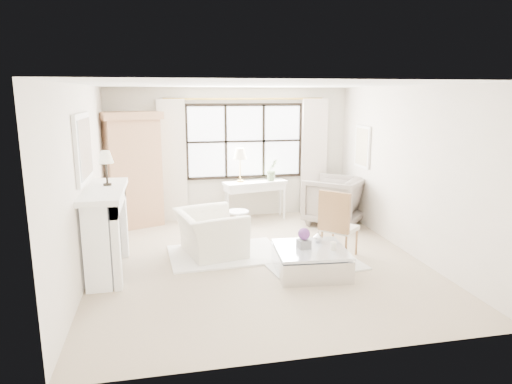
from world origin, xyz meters
TOP-DOWN VIEW (x-y plane):
  - floor at (0.00, 0.00)m, footprint 5.50×5.50m
  - ceiling at (0.00, 0.00)m, footprint 5.50×5.50m
  - wall_back at (0.00, 2.75)m, footprint 5.00×0.00m
  - wall_front at (0.00, -2.75)m, footprint 5.00×0.00m
  - wall_left at (-2.50, 0.00)m, footprint 0.00×5.50m
  - wall_right at (2.50, 0.00)m, footprint 0.00×5.50m
  - window_pane at (0.30, 2.73)m, footprint 2.40×0.02m
  - window_frame at (0.30, 2.72)m, footprint 2.50×0.04m
  - curtain_rod at (0.30, 2.67)m, footprint 3.30×0.04m
  - curtain_left at (-1.20, 2.65)m, footprint 0.55×0.10m
  - curtain_right at (1.80, 2.65)m, footprint 0.55×0.10m
  - fireplace at (-2.27, 0.00)m, footprint 0.58×1.66m
  - mirror_frame at (-2.47, 0.00)m, footprint 0.05×1.15m
  - mirror_glass at (-2.44, 0.00)m, footprint 0.02×1.00m
  - art_frame at (2.47, 1.70)m, footprint 0.04×0.62m
  - art_canvas at (2.45, 1.70)m, footprint 0.01×0.52m
  - mantel_lamp at (-2.20, 0.20)m, footprint 0.22×0.22m
  - armoire at (-1.98, 2.42)m, footprint 1.30×1.05m
  - console_table at (0.45, 2.44)m, footprint 1.36×0.71m
  - console_lamp at (0.15, 2.45)m, footprint 0.28×0.28m
  - orchid_plant at (0.82, 2.44)m, footprint 0.30×0.27m
  - side_table at (-0.11, 1.22)m, footprint 0.40×0.40m
  - rug_left at (-0.46, 0.36)m, footprint 1.85×1.36m
  - rug_right at (0.80, -0.30)m, footprint 1.59×1.29m
  - club_armchair at (-0.69, 0.45)m, footprint 1.19×1.29m
  - wingback_chair at (1.94, 1.74)m, footprint 1.46×1.46m
  - french_chair at (1.32, -0.06)m, footprint 0.68×0.68m
  - coffee_table at (0.66, -0.64)m, footprint 1.08×1.08m
  - planter_box at (0.55, -0.62)m, footprint 0.19×0.19m
  - planter_flowers at (0.55, -0.62)m, footprint 0.18×0.18m
  - pillar_candle at (0.94, -0.79)m, footprint 0.09×0.09m
  - coffee_vase at (0.85, -0.39)m, footprint 0.18×0.18m

SIDE VIEW (x-z plane):
  - floor at x=0.00m, z-range 0.00..0.00m
  - rug_right at x=0.80m, z-range 0.00..0.03m
  - rug_left at x=-0.46m, z-range 0.00..0.03m
  - coffee_table at x=0.66m, z-range -0.01..0.37m
  - french_chair at x=1.32m, z-range -0.23..0.85m
  - side_table at x=-0.11m, z-range 0.08..0.58m
  - club_armchair at x=-0.69m, z-range 0.00..0.72m
  - console_table at x=0.45m, z-range 0.00..0.80m
  - pillar_candle at x=0.94m, z-range 0.38..0.50m
  - planter_box at x=0.55m, z-range 0.38..0.51m
  - coffee_vase at x=0.85m, z-range 0.38..0.54m
  - wingback_chair at x=1.94m, z-range 0.00..0.96m
  - planter_flowers at x=0.55m, z-range 0.51..0.68m
  - fireplace at x=-2.27m, z-range 0.02..1.28m
  - orchid_plant at x=0.82m, z-range 0.80..1.25m
  - armoire at x=-1.98m, z-range 0.02..2.26m
  - curtain_left at x=-1.20m, z-range 0.00..2.47m
  - curtain_right at x=1.80m, z-range 0.00..2.47m
  - wall_left at x=-2.50m, z-range -1.40..4.10m
  - wall_right at x=2.50m, z-range -1.40..4.10m
  - wall_back at x=0.00m, z-range -1.15..3.85m
  - wall_front at x=0.00m, z-range -1.15..3.85m
  - console_lamp at x=0.15m, z-range 1.01..1.70m
  - art_frame at x=2.47m, z-range 1.14..1.96m
  - art_canvas at x=2.45m, z-range 1.19..1.91m
  - window_pane at x=0.30m, z-range 0.85..2.35m
  - window_frame at x=0.30m, z-range 0.85..2.35m
  - mantel_lamp at x=-2.20m, z-range 1.40..1.91m
  - mirror_frame at x=-2.47m, z-range 1.37..2.31m
  - mirror_glass at x=-2.44m, z-range 1.44..2.24m
  - curtain_rod at x=0.30m, z-range 2.45..2.49m
  - ceiling at x=0.00m, z-range 2.70..2.70m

